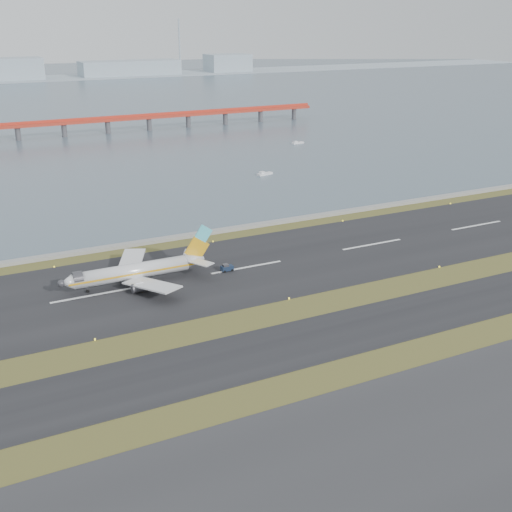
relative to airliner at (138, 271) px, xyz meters
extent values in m
plane|color=#3C4719|center=(28.38, -32.12, -3.46)|extent=(1000.00, 1000.00, 0.00)
cube|color=#2B2B2D|center=(28.38, -87.12, -3.41)|extent=(1000.00, 50.00, 0.10)
cube|color=black|center=(28.38, -44.12, -3.41)|extent=(1000.00, 18.00, 0.10)
cube|color=black|center=(28.38, -2.12, -3.41)|extent=(1000.00, 45.00, 0.10)
cube|color=gray|center=(28.38, 27.88, -2.96)|extent=(1000.00, 2.50, 1.00)
cube|color=#495C69|center=(28.38, 427.88, -3.46)|extent=(1400.00, 800.00, 1.30)
cube|color=#B6301F|center=(48.38, 217.88, 4.04)|extent=(260.00, 5.00, 1.60)
cube|color=#B6301F|center=(48.38, 217.88, 5.54)|extent=(260.00, 0.40, 1.40)
cylinder|color=#4C4C51|center=(48.38, 217.88, -0.46)|extent=(2.80, 2.80, 7.00)
cylinder|color=#4C4C51|center=(144.38, 217.88, -0.46)|extent=(2.80, 2.80, 7.00)
cube|color=#99A9B4|center=(38.38, 587.88, 7.54)|extent=(70.00, 35.00, 22.00)
cube|color=#99A9B4|center=(168.38, 587.88, 4.54)|extent=(110.00, 35.00, 16.00)
cube|color=#99A9B4|center=(288.38, 587.88, 6.54)|extent=(50.00, 35.00, 20.00)
cylinder|color=#99A9B4|center=(228.38, 587.88, 26.54)|extent=(1.80, 1.80, 60.00)
cylinder|color=silver|center=(-1.50, 0.00, 0.04)|extent=(28.00, 3.80, 3.80)
cone|color=silver|center=(-17.10, 0.00, 0.04)|extent=(3.20, 3.80, 3.80)
cone|color=silver|center=(14.70, 0.00, 0.34)|extent=(5.00, 3.80, 3.80)
cube|color=gold|center=(-1.50, -1.92, 0.04)|extent=(31.00, 0.06, 0.45)
cube|color=gold|center=(-1.50, 1.92, 0.04)|extent=(31.00, 0.06, 0.45)
cube|color=silver|center=(0.70, -8.50, -0.66)|extent=(11.31, 15.89, 1.66)
cube|color=silver|center=(0.70, 8.50, -0.66)|extent=(11.31, 15.89, 1.66)
cylinder|color=#3A3A3F|center=(-1.00, -6.00, -1.86)|extent=(4.20, 2.10, 2.10)
cylinder|color=#3A3A3F|center=(-1.00, 6.00, -1.86)|extent=(4.20, 2.10, 2.10)
cube|color=gold|center=(15.50, 0.00, 3.24)|extent=(6.80, 0.35, 6.85)
cube|color=#50CEE3|center=(17.40, 0.00, 6.94)|extent=(4.85, 0.37, 4.90)
cube|color=silver|center=(15.00, -3.80, 0.84)|extent=(5.64, 6.80, 0.22)
cube|color=silver|center=(15.00, 3.80, 0.84)|extent=(5.64, 6.80, 0.22)
cylinder|color=black|center=(-12.50, 0.00, -3.01)|extent=(0.80, 0.28, 0.80)
cylinder|color=black|center=(0.00, -2.80, -2.91)|extent=(1.00, 0.38, 1.00)
cylinder|color=black|center=(0.00, 2.80, -2.91)|extent=(1.00, 0.38, 1.00)
cube|color=#142138|center=(22.74, -2.14, -2.59)|extent=(3.11, 1.77, 1.16)
cube|color=#3A3A3F|center=(22.35, -2.14, -1.81)|extent=(1.37, 1.46, 0.68)
cylinder|color=black|center=(21.68, -2.92, -3.12)|extent=(0.68, 0.30, 0.68)
cylinder|color=black|center=(21.67, -1.37, -3.12)|extent=(0.68, 0.30, 0.68)
cylinder|color=black|center=(23.81, -2.91, -3.12)|extent=(0.68, 0.30, 0.68)
cylinder|color=black|center=(23.80, -1.36, -3.12)|extent=(0.68, 0.30, 0.68)
cube|color=white|center=(80.70, 88.86, -3.06)|extent=(7.35, 3.86, 0.90)
cube|color=white|center=(79.24, 88.49, -2.25)|extent=(2.34, 2.05, 0.90)
cube|color=white|center=(128.01, 143.30, -3.08)|extent=(6.82, 2.98, 0.85)
cube|color=white|center=(126.61, 143.10, -2.33)|extent=(2.08, 1.76, 0.85)
camera|label=1|loc=(-39.15, -142.40, 57.88)|focal=45.00mm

